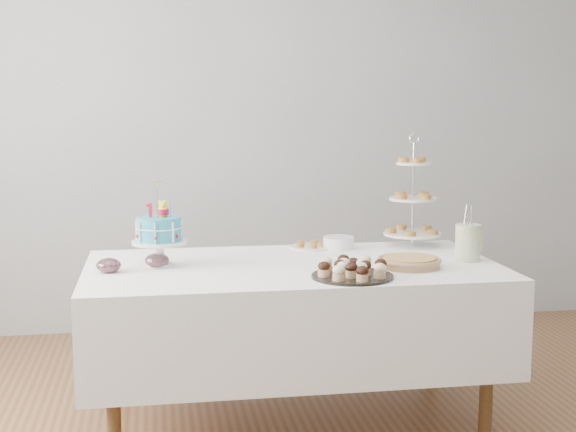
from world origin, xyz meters
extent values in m
cube|color=gray|center=(0.00, 2.00, 1.35)|extent=(5.00, 0.04, 2.70)
cube|color=gray|center=(0.00, -2.00, 1.35)|extent=(5.00, 0.04, 2.70)
cube|color=white|center=(0.00, 0.30, 0.55)|extent=(1.92, 1.02, 0.45)
cylinder|color=brown|center=(-0.82, -0.07, 0.34)|extent=(0.06, 0.06, 0.67)
cylinder|color=brown|center=(0.82, -0.07, 0.34)|extent=(0.06, 0.06, 0.67)
cylinder|color=brown|center=(-0.82, 0.67, 0.34)|extent=(0.06, 0.06, 0.67)
cylinder|color=brown|center=(0.82, 0.67, 0.34)|extent=(0.06, 0.06, 0.67)
cylinder|color=#2C9CC0|center=(-0.61, 0.36, 0.95)|extent=(0.20, 0.20, 0.11)
torus|color=silver|center=(-0.61, 0.36, 0.95)|extent=(0.22, 0.22, 0.01)
cube|color=#B8132B|center=(-0.65, 0.36, 1.03)|extent=(0.02, 0.02, 0.06)
cylinder|color=blue|center=(-0.56, 0.32, 1.03)|extent=(0.01, 0.01, 0.06)
cylinder|color=silver|center=(-0.62, 0.39, 1.08)|extent=(0.00, 0.00, 0.16)
cylinder|color=yellow|center=(-0.62, 0.39, 1.16)|extent=(0.04, 0.04, 0.01)
cylinder|color=black|center=(0.21, -0.02, 0.78)|extent=(0.36, 0.36, 0.01)
ellipsoid|color=black|center=(0.14, -0.02, 0.83)|extent=(0.05, 0.05, 0.04)
ellipsoid|color=beige|center=(0.28, -0.02, 0.83)|extent=(0.05, 0.05, 0.04)
cylinder|color=tan|center=(0.52, 0.15, 0.79)|extent=(0.28, 0.28, 0.03)
cylinder|color=#AC7F43|center=(0.52, 0.15, 0.81)|extent=(0.24, 0.24, 0.02)
torus|color=tan|center=(0.52, 0.15, 0.80)|extent=(0.29, 0.29, 0.02)
cylinder|color=silver|center=(0.71, 0.67, 1.04)|extent=(0.02, 0.02, 0.54)
cylinder|color=white|center=(0.71, 0.67, 0.84)|extent=(0.31, 0.31, 0.01)
cylinder|color=white|center=(0.71, 0.67, 1.02)|extent=(0.25, 0.25, 0.01)
cylinder|color=white|center=(0.71, 0.67, 1.21)|extent=(0.19, 0.19, 0.01)
torus|color=silver|center=(0.71, 0.67, 1.33)|extent=(0.06, 0.01, 0.06)
cylinder|color=white|center=(0.30, 0.66, 0.80)|extent=(0.16, 0.16, 0.06)
cylinder|color=white|center=(0.16, 0.70, 0.78)|extent=(0.22, 0.22, 0.01)
ellipsoid|color=silver|center=(-0.84, 0.26, 0.80)|extent=(0.11, 0.11, 0.07)
cylinder|color=#570716|center=(-0.84, 0.26, 0.80)|extent=(0.08, 0.08, 0.03)
ellipsoid|color=silver|center=(-0.63, 0.33, 0.80)|extent=(0.11, 0.11, 0.07)
cylinder|color=#570716|center=(-0.63, 0.33, 0.80)|extent=(0.08, 0.08, 0.03)
cylinder|color=white|center=(0.84, 0.24, 0.86)|extent=(0.12, 0.12, 0.18)
cylinder|color=white|center=(0.90, 0.22, 0.87)|extent=(0.01, 0.01, 0.09)
camera|label=1|loc=(-0.63, -3.33, 1.53)|focal=50.00mm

